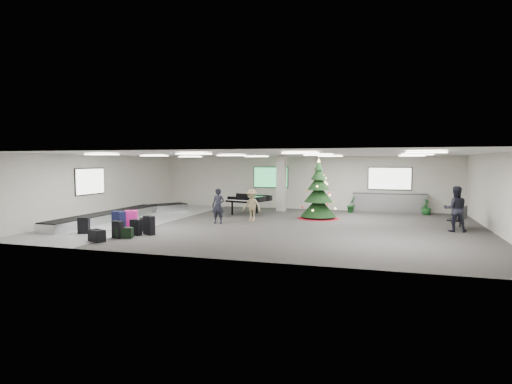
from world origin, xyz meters
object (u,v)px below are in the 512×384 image
(christmas_tree, at_px, (318,198))
(bench, at_px, (460,216))
(service_counter, at_px, (389,203))
(baggage_carousel, at_px, (122,214))
(potted_plant_left, at_px, (351,205))
(potted_plant_right, at_px, (426,207))
(pink_suitcase, at_px, (131,220))
(traveler_b, at_px, (252,205))
(grand_piano, at_px, (249,199))
(traveler_a, at_px, (218,206))
(traveler_bench, at_px, (455,209))

(christmas_tree, height_order, bench, christmas_tree)
(service_counter, bearing_deg, baggage_carousel, -152.33)
(potted_plant_left, relative_size, potted_plant_right, 1.02)
(christmas_tree, xyz_separation_m, potted_plant_left, (1.37, 3.11, -0.60))
(baggage_carousel, xyz_separation_m, bench, (15.68, 1.41, 0.31))
(pink_suitcase, xyz_separation_m, potted_plant_left, (8.31, 8.98, 0.03))
(traveler_b, height_order, potted_plant_right, traveler_b)
(pink_suitcase, xyz_separation_m, bench, (13.20, 4.34, 0.12))
(baggage_carousel, xyz_separation_m, traveler_b, (6.51, 1.03, 0.56))
(potted_plant_right, bearing_deg, pink_suitcase, -143.60)
(christmas_tree, xyz_separation_m, traveler_b, (-2.91, -1.90, -0.26))
(grand_piano, height_order, bench, grand_piano)
(grand_piano, distance_m, bench, 10.32)
(traveler_a, relative_size, potted_plant_left, 1.85)
(pink_suitcase, distance_m, traveler_bench, 13.35)
(traveler_bench, height_order, potted_plant_left, traveler_bench)
(grand_piano, bearing_deg, pink_suitcase, -100.12)
(bench, relative_size, potted_plant_left, 1.77)
(baggage_carousel, xyz_separation_m, pink_suitcase, (2.48, -2.93, 0.20))
(service_counter, bearing_deg, traveler_a, -137.77)
(traveler_b, bearing_deg, traveler_bench, 11.85)
(christmas_tree, height_order, potted_plant_right, christmas_tree)
(traveler_bench, bearing_deg, pink_suitcase, 13.44)
(potted_plant_left, bearing_deg, traveler_a, -131.76)
(baggage_carousel, height_order, traveler_b, traveler_b)
(christmas_tree, distance_m, grand_piano, 3.89)
(grand_piano, xyz_separation_m, potted_plant_right, (9.18, 2.64, -0.42))
(christmas_tree, height_order, potted_plant_left, christmas_tree)
(traveler_b, distance_m, potted_plant_left, 6.60)
(service_counter, xyz_separation_m, potted_plant_right, (1.92, -0.61, -0.12))
(service_counter, bearing_deg, grand_piano, -155.86)
(service_counter, bearing_deg, bench, -61.91)
(pink_suitcase, bearing_deg, service_counter, 18.35)
(baggage_carousel, xyz_separation_m, traveler_a, (5.26, -0.14, 0.60))
(potted_plant_left, bearing_deg, grand_piano, -153.77)
(grand_piano, height_order, potted_plant_left, grand_piano)
(traveler_b, bearing_deg, potted_plant_left, 64.91)
(pink_suitcase, relative_size, potted_plant_right, 0.98)
(christmas_tree, height_order, traveler_b, christmas_tree)
(christmas_tree, xyz_separation_m, grand_piano, (-3.84, 0.54, -0.19))
(baggage_carousel, bearing_deg, traveler_bench, 1.82)
(traveler_b, xyz_separation_m, potted_plant_right, (8.24, 5.09, -0.34))
(grand_piano, distance_m, traveler_b, 2.62)
(bench, bearing_deg, grand_piano, -171.34)
(pink_suitcase, xyz_separation_m, christmas_tree, (6.94, 5.87, 0.63))
(service_counter, distance_m, traveler_b, 8.52)
(grand_piano, relative_size, bench, 1.56)
(grand_piano, distance_m, potted_plant_right, 9.56)
(grand_piano, bearing_deg, service_counter, 39.81)
(baggage_carousel, distance_m, grand_piano, 6.60)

